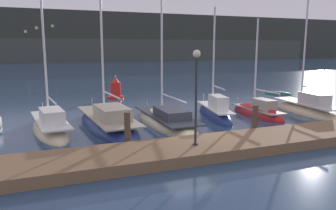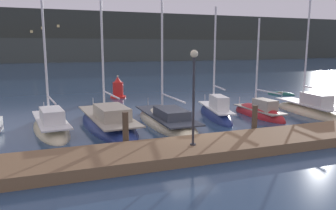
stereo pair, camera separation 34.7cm
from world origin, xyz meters
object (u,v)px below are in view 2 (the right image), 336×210
at_px(sailboat_berth_6, 259,114).
at_px(rowboat_adrift, 281,94).
at_px(sailboat_berth_3, 108,125).
at_px(channel_buoy, 118,89).
at_px(sailboat_berth_7, 308,111).
at_px(dock_lamppost, 194,82).
at_px(sailboat_berth_2, 51,128).
at_px(sailboat_berth_5, 216,115).
at_px(sailboat_berth_4, 166,122).

bearing_deg(sailboat_berth_6, rowboat_adrift, 43.83).
relative_size(sailboat_berth_3, sailboat_berth_6, 1.51).
height_order(sailboat_berth_3, rowboat_adrift, sailboat_berth_3).
distance_m(sailboat_berth_3, channel_buoy, 11.15).
bearing_deg(sailboat_berth_7, dock_lamppost, -154.48).
height_order(sailboat_berth_2, dock_lamppost, sailboat_berth_2).
bearing_deg(sailboat_berth_5, sailboat_berth_4, -170.10).
bearing_deg(rowboat_adrift, channel_buoy, 167.46).
distance_m(sailboat_berth_4, channel_buoy, 11.25).
bearing_deg(dock_lamppost, sailboat_berth_6, 37.86).
xyz_separation_m(sailboat_berth_5, sailboat_berth_7, (6.61, -1.13, 0.04)).
relative_size(sailboat_berth_6, channel_buoy, 3.50).
height_order(sailboat_berth_3, dock_lamppost, sailboat_berth_3).
distance_m(sailboat_berth_2, channel_buoy, 12.09).
height_order(sailboat_berth_4, rowboat_adrift, sailboat_berth_4).
relative_size(sailboat_berth_3, rowboat_adrift, 4.28).
relative_size(sailboat_berth_6, rowboat_adrift, 2.83).
bearing_deg(sailboat_berth_4, sailboat_berth_3, 172.57).
distance_m(sailboat_berth_7, dock_lamppost, 12.73).
distance_m(sailboat_berth_5, rowboat_adrift, 13.17).
height_order(sailboat_berth_4, sailboat_berth_6, sailboat_berth_4).
xyz_separation_m(sailboat_berth_5, dock_lamppost, (-4.57, -6.47, 2.97)).
xyz_separation_m(sailboat_berth_3, channel_buoy, (2.82, 10.77, 0.65)).
xyz_separation_m(sailboat_berth_2, sailboat_berth_7, (16.79, -1.17, 0.02)).
distance_m(sailboat_berth_2, sailboat_berth_7, 16.83).
xyz_separation_m(sailboat_berth_4, sailboat_berth_5, (3.68, 0.64, 0.05)).
xyz_separation_m(sailboat_berth_3, sailboat_berth_4, (3.41, -0.44, -0.02)).
height_order(sailboat_berth_4, channel_buoy, sailboat_berth_4).
bearing_deg(sailboat_berth_6, sailboat_berth_3, 177.59).
xyz_separation_m(sailboat_berth_2, rowboat_adrift, (21.24, 7.12, -0.16)).
height_order(sailboat_berth_2, sailboat_berth_5, sailboat_berth_2).
height_order(sailboat_berth_4, sailboat_berth_7, sailboat_berth_4).
relative_size(sailboat_berth_3, sailboat_berth_4, 0.94).
distance_m(sailboat_berth_4, sailboat_berth_7, 10.30).
relative_size(sailboat_berth_2, sailboat_berth_3, 0.86).
distance_m(sailboat_berth_2, dock_lamppost, 9.08).
bearing_deg(channel_buoy, sailboat_berth_5, -67.99).
xyz_separation_m(sailboat_berth_6, sailboat_berth_7, (3.66, -0.51, 0.09)).
bearing_deg(sailboat_berth_3, sailboat_berth_4, -7.43).
bearing_deg(sailboat_berth_2, sailboat_berth_6, -2.88).
xyz_separation_m(sailboat_berth_3, sailboat_berth_7, (13.70, -0.93, 0.07)).
bearing_deg(sailboat_berth_2, channel_buoy, 60.70).
distance_m(sailboat_berth_6, channel_buoy, 13.34).
bearing_deg(sailboat_berth_2, rowboat_adrift, 18.54).
distance_m(sailboat_berth_6, rowboat_adrift, 11.24).
distance_m(sailboat_berth_2, rowboat_adrift, 22.40).
xyz_separation_m(sailboat_berth_2, dock_lamppost, (5.61, -6.51, 2.95)).
bearing_deg(sailboat_berth_6, sailboat_berth_4, -179.82).
bearing_deg(sailboat_berth_2, sailboat_berth_4, -5.98).
bearing_deg(rowboat_adrift, sailboat_berth_7, -118.19).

